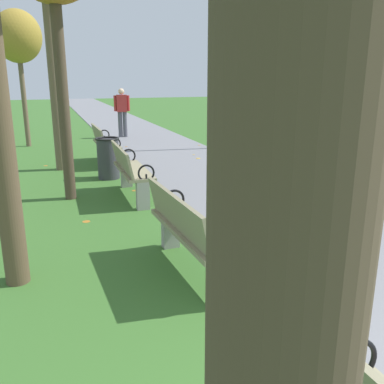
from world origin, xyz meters
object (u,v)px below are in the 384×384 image
(tree_5, at_px, (18,38))
(trash_bin, at_px, (108,158))
(park_bench_2, at_px, (189,230))
(park_bench_3, at_px, (130,170))
(lamp_post, at_px, (224,66))
(park_bench_4, at_px, (105,144))
(pedestrian_walking, at_px, (122,110))

(tree_5, relative_size, trash_bin, 4.58)
(park_bench_2, xyz_separation_m, trash_bin, (-0.15, 4.63, -0.06))
(park_bench_2, height_order, park_bench_3, same)
(trash_bin, bearing_deg, lamp_post, 35.11)
(tree_5, height_order, trash_bin, tree_5)
(park_bench_2, distance_m, tree_5, 10.07)
(park_bench_3, relative_size, trash_bin, 1.91)
(park_bench_3, distance_m, park_bench_4, 3.08)
(tree_5, bearing_deg, pedestrian_walking, 17.01)
(park_bench_2, xyz_separation_m, park_bench_4, (-0.00, 6.16, 0.00))
(park_bench_3, relative_size, park_bench_4, 1.00)
(pedestrian_walking, relative_size, lamp_post, 0.47)
(park_bench_3, bearing_deg, lamp_post, 49.57)
(park_bench_4, bearing_deg, lamp_post, 16.56)
(park_bench_3, relative_size, pedestrian_walking, 0.99)
(lamp_post, bearing_deg, tree_5, 156.14)
(park_bench_2, xyz_separation_m, lamp_post, (3.51, 7.20, 1.82))
(lamp_post, bearing_deg, trash_bin, -144.89)
(pedestrian_walking, distance_m, trash_bin, 6.03)
(tree_5, xyz_separation_m, trash_bin, (1.66, -4.93, -2.66))
(park_bench_3, bearing_deg, park_bench_2, -90.00)
(pedestrian_walking, relative_size, trash_bin, 1.93)
(park_bench_3, relative_size, tree_5, 0.42)
(pedestrian_walking, height_order, lamp_post, lamp_post)
(park_bench_4, distance_m, trash_bin, 1.54)
(trash_bin, bearing_deg, park_bench_2, -88.18)
(park_bench_4, relative_size, lamp_post, 0.46)
(park_bench_2, bearing_deg, tree_5, 100.70)
(park_bench_2, height_order, tree_5, tree_5)
(park_bench_3, bearing_deg, tree_5, 105.58)
(park_bench_3, xyz_separation_m, lamp_post, (3.51, 4.12, 1.82))
(park_bench_3, xyz_separation_m, trash_bin, (-0.15, 1.55, -0.06))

